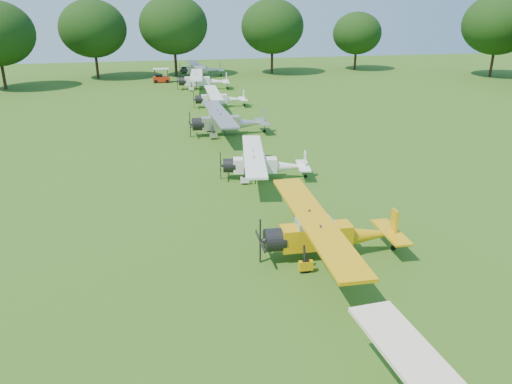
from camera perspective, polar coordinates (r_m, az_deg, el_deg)
ground at (r=32.50m, az=0.83°, el=-0.62°), size 160.00×160.00×0.00m
tree_belt at (r=31.58m, az=7.35°, el=13.66°), size 137.36×130.27×14.52m
aircraft_2 at (r=24.92m, az=8.10°, el=-4.54°), size 7.36×11.69×2.31m
aircraft_3 at (r=35.58m, az=0.66°, el=3.36°), size 6.50×10.30×2.02m
aircraft_4 at (r=47.56m, az=-3.41°, el=8.16°), size 7.53×11.96×2.36m
aircraft_5 at (r=60.40m, az=-4.33°, el=10.73°), size 6.37×10.13×2.00m
aircraft_6 at (r=73.09m, az=-6.27°, el=12.65°), size 7.50×11.93×2.34m
aircraft_7 at (r=85.58m, az=-6.43°, el=13.85°), size 7.22×11.50×2.26m
golf_cart at (r=80.34m, az=-10.80°, el=12.70°), size 2.58×1.70×2.12m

